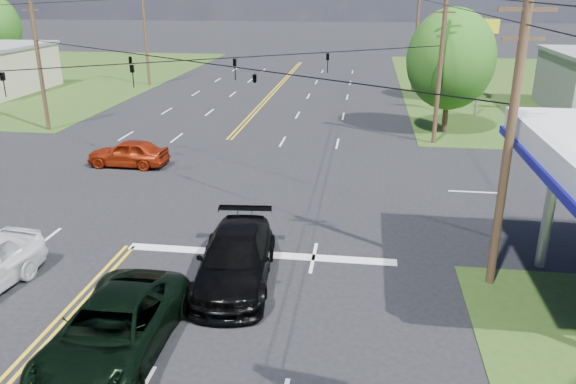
# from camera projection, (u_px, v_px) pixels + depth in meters

# --- Properties ---
(ground) EXTENTS (280.00, 280.00, 0.00)m
(ground) POSITION_uv_depth(u_px,v_px,m) (192.00, 179.00, 28.78)
(ground) COLOR black
(ground) RESTS_ON ground
(stop_bar) EXTENTS (10.00, 0.50, 0.02)m
(stop_bar) POSITION_uv_depth(u_px,v_px,m) (260.00, 255.00, 20.70)
(stop_bar) COLOR silver
(stop_bar) RESTS_ON ground
(pole_se) EXTENTS (1.60, 0.28, 9.50)m
(pole_se) POSITION_uv_depth(u_px,v_px,m) (509.00, 140.00, 17.05)
(pole_se) COLOR #402A1B
(pole_se) RESTS_ON ground
(pole_nw) EXTENTS (1.60, 0.28, 9.50)m
(pole_nw) POSITION_uv_depth(u_px,v_px,m) (38.00, 57.00, 37.13)
(pole_nw) COLOR #402A1B
(pole_nw) RESTS_ON ground
(pole_ne) EXTENTS (1.60, 0.28, 9.50)m
(pole_ne) POSITION_uv_depth(u_px,v_px,m) (440.00, 64.00, 33.79)
(pole_ne) COLOR #402A1B
(pole_ne) RESTS_ON ground
(pole_left_far) EXTENTS (1.60, 0.28, 10.00)m
(pole_left_far) POSITION_uv_depth(u_px,v_px,m) (145.00, 32.00, 54.72)
(pole_left_far) COLOR #402A1B
(pole_left_far) RESTS_ON ground
(pole_right_far) EXTENTS (1.60, 0.28, 10.00)m
(pole_right_far) POSITION_uv_depth(u_px,v_px,m) (417.00, 35.00, 51.38)
(pole_right_far) COLOR #402A1B
(pole_right_far) RESTS_ON ground
(span_wire_signals) EXTENTS (26.00, 18.00, 1.13)m
(span_wire_signals) POSITION_uv_depth(u_px,v_px,m) (185.00, 61.00, 26.72)
(span_wire_signals) COLOR black
(span_wire_signals) RESTS_ON ground
(power_lines) EXTENTS (26.04, 100.00, 0.64)m
(power_lines) POSITION_uv_depth(u_px,v_px,m) (167.00, 4.00, 23.96)
(power_lines) COLOR black
(power_lines) RESTS_ON ground
(tree_right_a) EXTENTS (5.70, 5.70, 8.18)m
(tree_right_a) POSITION_uv_depth(u_px,v_px,m) (451.00, 59.00, 36.47)
(tree_right_a) COLOR #402A1B
(tree_right_a) RESTS_ON ground
(tree_right_b) EXTENTS (4.94, 4.94, 7.09)m
(tree_right_b) POSITION_uv_depth(u_px,v_px,m) (461.00, 51.00, 47.54)
(tree_right_b) COLOR #402A1B
(tree_right_b) RESTS_ON ground
(pickup_dkgreen) EXTENTS (2.72, 5.85, 1.62)m
(pickup_dkgreen) POSITION_uv_depth(u_px,v_px,m) (113.00, 330.00, 14.74)
(pickup_dkgreen) COLOR black
(pickup_dkgreen) RESTS_ON ground
(suv_black) EXTENTS (2.85, 5.98, 1.68)m
(suv_black) POSITION_uv_depth(u_px,v_px,m) (236.00, 259.00, 18.54)
(suv_black) COLOR black
(suv_black) RESTS_ON ground
(sedan_red) EXTENTS (4.41, 1.88, 1.49)m
(sedan_red) POSITION_uv_depth(u_px,v_px,m) (128.00, 153.00, 30.72)
(sedan_red) COLOR maroon
(sedan_red) RESTS_ON ground
(polesign_ne) EXTENTS (1.99, 0.65, 7.22)m
(polesign_ne) POSITION_uv_depth(u_px,v_px,m) (483.00, 42.00, 41.15)
(polesign_ne) COLOR #A5A5AA
(polesign_ne) RESTS_ON ground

